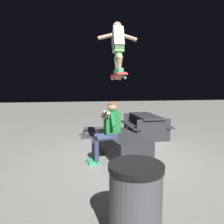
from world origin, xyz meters
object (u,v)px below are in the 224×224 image
object	(u,v)px
skateboard	(118,76)
kicker_ramp	(96,134)
trash_bin	(135,205)
person_sitting_on_ledge	(107,128)
picnic_table_back	(145,122)
skater_airborne	(118,45)
ledge_box_main	(122,146)

from	to	relation	value
skateboard	kicker_ramp	world-z (taller)	skateboard
skateboard	trash_bin	size ratio (longest dim) A/B	1.13
person_sitting_on_ledge	picnic_table_back	distance (m)	2.76
skateboard	trash_bin	world-z (taller)	skateboard
person_sitting_on_ledge	picnic_table_back	bearing A→B (deg)	-38.11
skateboard	picnic_table_back	world-z (taller)	skateboard
person_sitting_on_ledge	skater_airborne	bearing A→B (deg)	-78.42
picnic_table_back	trash_bin	distance (m)	4.99
ledge_box_main	skater_airborne	world-z (taller)	skater_airborne
ledge_box_main	trash_bin	size ratio (longest dim) A/B	1.87
person_sitting_on_ledge	kicker_ramp	bearing A→B (deg)	-0.28
person_sitting_on_ledge	picnic_table_back	world-z (taller)	person_sitting_on_ledge
picnic_table_back	skater_airborne	bearing A→B (deg)	145.55
picnic_table_back	skateboard	bearing A→B (deg)	146.22
ledge_box_main	trash_bin	bearing A→B (deg)	169.19
person_sitting_on_ledge	trash_bin	world-z (taller)	person_sitting_on_ledge
ledge_box_main	picnic_table_back	distance (m)	2.28
ledge_box_main	kicker_ramp	xyz separation A→B (m)	(2.24, 0.40, -0.22)
ledge_box_main	person_sitting_on_ledge	xyz separation A→B (m)	(-0.29, 0.41, 0.51)
person_sitting_on_ledge	skateboard	size ratio (longest dim) A/B	1.35
ledge_box_main	trash_bin	world-z (taller)	trash_bin
trash_bin	person_sitting_on_ledge	bearing A→B (deg)	-2.76
ledge_box_main	skateboard	xyz separation A→B (m)	(-0.29, 0.17, 1.67)
picnic_table_back	trash_bin	world-z (taller)	trash_bin
ledge_box_main	trash_bin	distance (m)	2.84
ledge_box_main	skateboard	world-z (taller)	skateboard
ledge_box_main	skater_airborne	size ratio (longest dim) A/B	1.52
person_sitting_on_ledge	skateboard	world-z (taller)	skateboard
ledge_box_main	skateboard	bearing A→B (deg)	150.66
skater_airborne	trash_bin	world-z (taller)	skater_airborne
skateboard	skater_airborne	xyz separation A→B (m)	(0.06, -0.00, 0.69)
ledge_box_main	picnic_table_back	xyz separation A→B (m)	(1.87, -1.28, 0.23)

